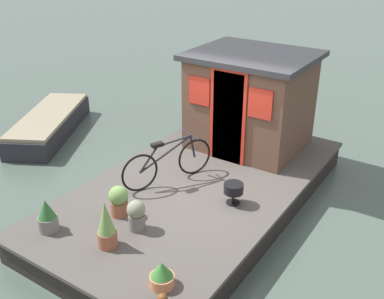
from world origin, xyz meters
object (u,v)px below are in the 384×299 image
Objects in this scene: potted_plant_thyme at (119,200)px; dinghy_boat at (49,124)px; houseboat_cabin at (250,100)px; potted_plant_sage at (136,215)px; bicycle at (168,162)px; potted_plant_fern at (106,225)px; charcoal_grill at (234,189)px; potted_plant_succulent at (162,275)px; potted_plant_basil at (47,216)px.

potted_plant_thyme reaches higher than dinghy_boat.
houseboat_cabin reaches higher than potted_plant_sage.
potted_plant_fern is at bearing -169.40° from bicycle.
potted_plant_sage is at bearing -116.30° from dinghy_boat.
bicycle is at bearing 90.79° from charcoal_grill.
potted_plant_sage is 1.59m from charcoal_grill.
charcoal_grill is (2.09, 0.18, 0.09)m from potted_plant_succulent.
houseboat_cabin is 2.34m from charcoal_grill.
charcoal_grill reaches higher than dinghy_boat.
houseboat_cabin is 0.71× the size of dinghy_boat.
potted_plant_thyme is 1.77m from charcoal_grill.
potted_plant_succulent is 0.75× the size of potted_plant_sage.
bicycle is at bearing 34.55° from potted_plant_succulent.
charcoal_grill is (1.89, -0.90, -0.08)m from potted_plant_fern.
potted_plant_sage is 0.95× the size of potted_plant_thyme.
houseboat_cabin is 1.40× the size of bicycle.
potted_plant_thyme is 0.76m from potted_plant_fern.
houseboat_cabin is at bearing -75.57° from dinghy_boat.
potted_plant_sage reaches higher than charcoal_grill.
potted_plant_succulent is at bearing -118.19° from dinghy_boat.
dinghy_boat is at bearing 58.25° from potted_plant_fern.
potted_plant_fern is 2.00× the size of charcoal_grill.
houseboat_cabin reaches higher than potted_plant_fern.
bicycle is 1.26m from charcoal_grill.
charcoal_grill is (-2.08, -0.82, -0.69)m from houseboat_cabin.
houseboat_cabin is at bearing -7.94° from potted_plant_thyme.
charcoal_grill is at bearing -41.58° from potted_plant_basil.
potted_plant_basil is 0.72× the size of potted_plant_fern.
houseboat_cabin reaches higher than potted_plant_basil.
bicycle reaches higher than potted_plant_succulent.
potted_plant_sage is at bearing 179.83° from houseboat_cabin.
potted_plant_fern is 2.09m from charcoal_grill.
potted_plant_basil is at bearing 146.15° from potted_plant_thyme.
potted_plant_sage is 0.15× the size of dinghy_boat.
potted_plant_succulent is 0.71× the size of potted_plant_thyme.
potted_plant_basil is (-0.73, 1.03, -0.00)m from potted_plant_sage.
potted_plant_fern is at bearing -77.84° from potted_plant_basil.
charcoal_grill is 5.50m from dinghy_boat.
dinghy_boat is at bearing 63.70° from potted_plant_sage.
potted_plant_succulent is at bearing -89.98° from potted_plant_basil.
potted_plant_succulent is (-2.07, -1.43, -0.21)m from bicycle.
potted_plant_fern reaches higher than potted_plant_succulent.
bicycle is at bearing -16.23° from potted_plant_basil.
houseboat_cabin is 4.36m from potted_plant_succulent.
potted_plant_fern is at bearing -150.27° from potted_plant_thyme.
potted_plant_succulent is 1.11m from potted_plant_fern.
bicycle is 2.16m from potted_plant_basil.
bicycle is 4.58× the size of charcoal_grill.
houseboat_cabin is at bearing -11.74° from bicycle.
potted_plant_fern is 0.22× the size of dinghy_boat.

